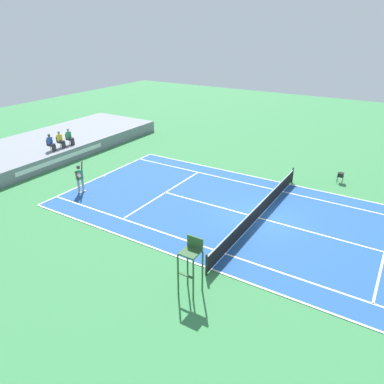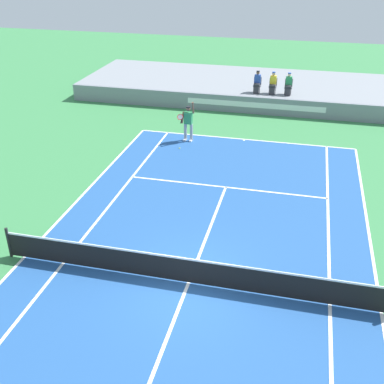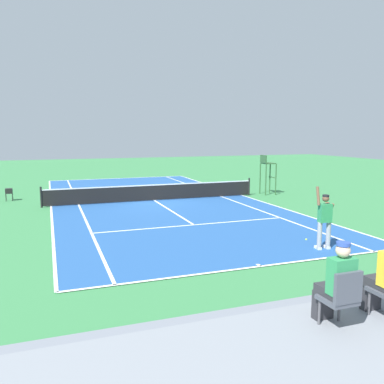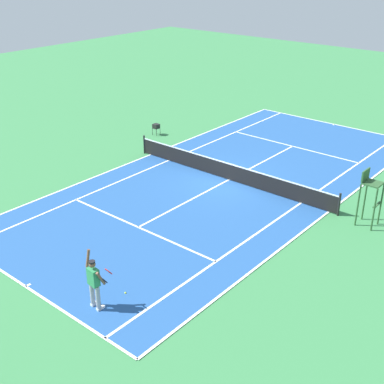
% 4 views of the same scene
% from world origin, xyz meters
% --- Properties ---
extents(ground_plane, '(80.00, 80.00, 0.00)m').
position_xyz_m(ground_plane, '(0.00, 0.00, 0.00)').
color(ground_plane, '#387F47').
extents(court, '(11.08, 23.88, 0.03)m').
position_xyz_m(court, '(0.00, 0.00, 0.01)').
color(court, '#235193').
rests_on(court, ground).
extents(net, '(11.98, 0.10, 1.07)m').
position_xyz_m(net, '(0.00, 0.00, 0.52)').
color(net, black).
rests_on(net, ground).
extents(barrier_wall, '(23.08, 0.25, 1.01)m').
position_xyz_m(barrier_wall, '(0.00, 16.15, 0.51)').
color(barrier_wall, gray).
rests_on(barrier_wall, ground).
extents(bleacher_platform, '(23.08, 7.13, 1.01)m').
position_xyz_m(bleacher_platform, '(0.00, 19.84, 0.51)').
color(bleacher_platform, gray).
rests_on(bleacher_platform, ground).
extents(spectator_seated_0, '(0.44, 0.60, 1.27)m').
position_xyz_m(spectator_seated_0, '(-0.05, 17.08, 1.62)').
color(spectator_seated_0, '#474C56').
rests_on(spectator_seated_0, bleacher_platform).
extents(spectator_seated_1, '(0.44, 0.60, 1.27)m').
position_xyz_m(spectator_seated_1, '(0.87, 17.08, 1.62)').
color(spectator_seated_1, '#474C56').
rests_on(spectator_seated_1, bleacher_platform).
extents(spectator_seated_2, '(0.44, 0.60, 1.27)m').
position_xyz_m(spectator_seated_2, '(1.78, 17.08, 1.62)').
color(spectator_seated_2, '#474C56').
rests_on(spectator_seated_2, bleacher_platform).
extents(tennis_player, '(0.79, 0.62, 2.08)m').
position_xyz_m(tennis_player, '(-2.78, 11.07, 0.99)').
color(tennis_player, '#9E9EA3').
rests_on(tennis_player, ground).
extents(tennis_ball, '(0.07, 0.07, 0.07)m').
position_xyz_m(tennis_ball, '(-2.94, 9.94, 0.03)').
color(tennis_ball, '#D1E533').
rests_on(tennis_ball, ground).
extents(umpire_chair, '(0.77, 0.77, 2.44)m').
position_xyz_m(umpire_chair, '(-7.17, 0.00, 1.56)').
color(umpire_chair, '#2D562D').
rests_on(umpire_chair, ground).
extents(ball_hopper, '(0.36, 0.36, 0.70)m').
position_xyz_m(ball_hopper, '(7.66, -2.80, 0.57)').
color(ball_hopper, black).
rests_on(ball_hopper, ground).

